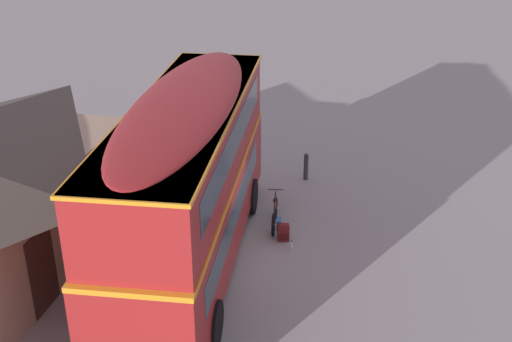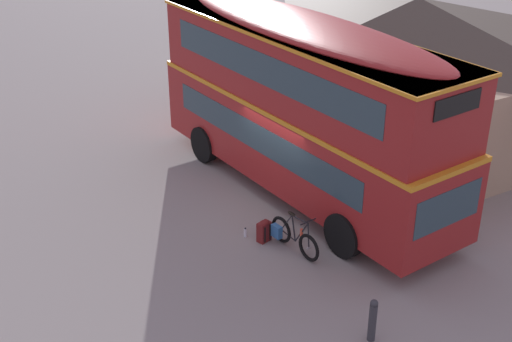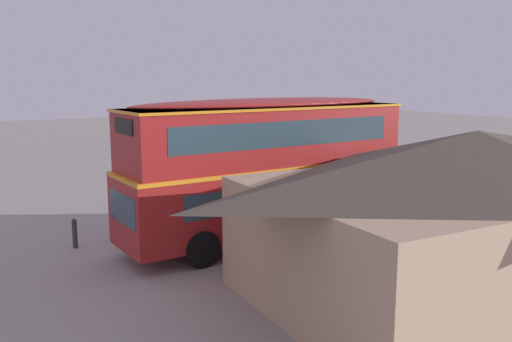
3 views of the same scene
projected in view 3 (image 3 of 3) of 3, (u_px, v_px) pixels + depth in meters
The scene contains 7 objects.
ground_plane at pixel (246, 237), 18.80m from camera, with size 120.00×120.00×0.00m, color gray.
double_decker_bus at pixel (267, 163), 18.01m from camera, with size 10.15×2.99×4.79m.
touring_bicycle at pixel (181, 226), 18.83m from camera, with size 1.69×0.55×1.03m.
backpack_on_ground at pixel (195, 223), 19.50m from camera, with size 0.32×0.37×0.56m.
water_bottle_clear_plastic at pixel (202, 224), 19.97m from camera, with size 0.07×0.07×0.25m.
pub_building at pixel (473, 209), 13.95m from camera, with size 11.86×7.55×4.13m.
kerb_bollard at pixel (75, 233), 17.54m from camera, with size 0.16×0.16×0.97m.
Camera 3 is at (9.01, 15.75, 5.43)m, focal length 38.13 mm.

